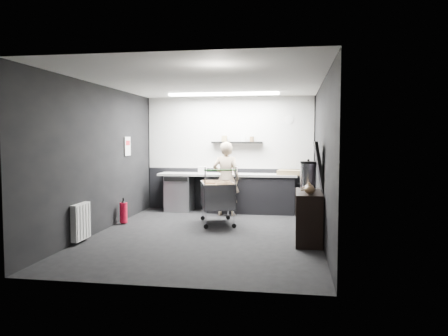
# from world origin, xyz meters

# --- Properties ---
(floor) EXTENTS (5.50, 5.50, 0.00)m
(floor) POSITION_xyz_m (0.00, 0.00, 0.00)
(floor) COLOR black
(floor) RESTS_ON ground
(ceiling) EXTENTS (5.50, 5.50, 0.00)m
(ceiling) POSITION_xyz_m (0.00, 0.00, 2.70)
(ceiling) COLOR silver
(ceiling) RESTS_ON wall_back
(wall_back) EXTENTS (5.50, 0.00, 5.50)m
(wall_back) POSITION_xyz_m (0.00, 2.75, 1.35)
(wall_back) COLOR black
(wall_back) RESTS_ON floor
(wall_front) EXTENTS (5.50, 0.00, 5.50)m
(wall_front) POSITION_xyz_m (0.00, -2.75, 1.35)
(wall_front) COLOR black
(wall_front) RESTS_ON floor
(wall_left) EXTENTS (0.00, 5.50, 5.50)m
(wall_left) POSITION_xyz_m (-2.00, 0.00, 1.35)
(wall_left) COLOR black
(wall_left) RESTS_ON floor
(wall_right) EXTENTS (0.00, 5.50, 5.50)m
(wall_right) POSITION_xyz_m (2.00, 0.00, 1.35)
(wall_right) COLOR black
(wall_right) RESTS_ON floor
(kitchen_wall_panel) EXTENTS (3.95, 0.02, 1.70)m
(kitchen_wall_panel) POSITION_xyz_m (0.00, 2.73, 1.85)
(kitchen_wall_panel) COLOR #BABAB5
(kitchen_wall_panel) RESTS_ON wall_back
(dado_panel) EXTENTS (3.95, 0.02, 1.00)m
(dado_panel) POSITION_xyz_m (0.00, 2.73, 0.50)
(dado_panel) COLOR black
(dado_panel) RESTS_ON wall_back
(floating_shelf) EXTENTS (1.20, 0.22, 0.04)m
(floating_shelf) POSITION_xyz_m (0.20, 2.62, 1.62)
(floating_shelf) COLOR black
(floating_shelf) RESTS_ON wall_back
(wall_clock) EXTENTS (0.20, 0.03, 0.20)m
(wall_clock) POSITION_xyz_m (1.40, 2.72, 2.15)
(wall_clock) COLOR silver
(wall_clock) RESTS_ON wall_back
(poster) EXTENTS (0.02, 0.30, 0.40)m
(poster) POSITION_xyz_m (-1.98, 1.30, 1.55)
(poster) COLOR white
(poster) RESTS_ON wall_left
(poster_red_band) EXTENTS (0.02, 0.22, 0.10)m
(poster_red_band) POSITION_xyz_m (-1.98, 1.30, 1.62)
(poster_red_band) COLOR red
(poster_red_band) RESTS_ON poster
(radiator) EXTENTS (0.10, 0.50, 0.60)m
(radiator) POSITION_xyz_m (-1.94, -0.90, 0.35)
(radiator) COLOR silver
(radiator) RESTS_ON wall_left
(ceiling_strip) EXTENTS (2.40, 0.20, 0.04)m
(ceiling_strip) POSITION_xyz_m (0.00, 1.85, 2.67)
(ceiling_strip) COLOR white
(ceiling_strip) RESTS_ON ceiling
(prep_counter) EXTENTS (3.20, 0.61, 0.90)m
(prep_counter) POSITION_xyz_m (0.14, 2.42, 0.46)
(prep_counter) COLOR black
(prep_counter) RESTS_ON floor
(person) EXTENTS (0.60, 0.40, 1.65)m
(person) POSITION_xyz_m (0.04, 1.97, 0.82)
(person) COLOR beige
(person) RESTS_ON floor
(shopping_cart) EXTENTS (0.88, 1.19, 1.14)m
(shopping_cart) POSITION_xyz_m (0.01, 1.00, 0.55)
(shopping_cart) COLOR silver
(shopping_cart) RESTS_ON floor
(sideboard) EXTENTS (0.48, 1.12, 1.67)m
(sideboard) POSITION_xyz_m (1.78, -0.20, 0.54)
(sideboard) COLOR black
(sideboard) RESTS_ON floor
(fire_extinguisher) EXTENTS (0.15, 0.15, 0.50)m
(fire_extinguisher) POSITION_xyz_m (-1.85, 0.70, 0.24)
(fire_extinguisher) COLOR red
(fire_extinguisher) RESTS_ON floor
(cardboard_box) EXTENTS (0.56, 0.45, 0.10)m
(cardboard_box) POSITION_xyz_m (1.42, 2.37, 0.95)
(cardboard_box) COLOR olive
(cardboard_box) RESTS_ON prep_counter
(pink_tub) EXTENTS (0.22, 0.22, 0.22)m
(pink_tub) POSITION_xyz_m (0.12, 2.42, 1.01)
(pink_tub) COLOR beige
(pink_tub) RESTS_ON prep_counter
(white_container) EXTENTS (0.20, 0.17, 0.17)m
(white_container) POSITION_xyz_m (-0.58, 2.37, 0.98)
(white_container) COLOR silver
(white_container) RESTS_ON prep_counter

